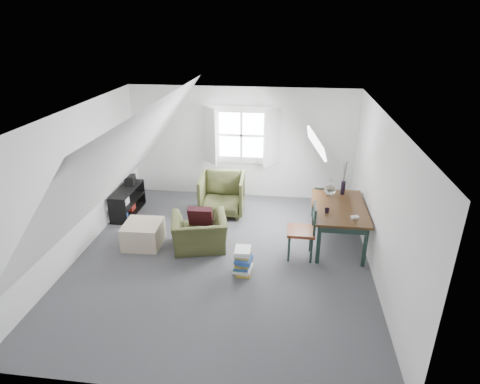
# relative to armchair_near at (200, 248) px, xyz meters

# --- Properties ---
(floor) EXTENTS (5.50, 5.50, 0.00)m
(floor) POSITION_rel_armchair_near_xyz_m (0.46, -0.29, 0.00)
(floor) COLOR #47474C
(floor) RESTS_ON ground
(ceiling) EXTENTS (5.50, 5.50, 0.00)m
(ceiling) POSITION_rel_armchair_near_xyz_m (0.46, -0.29, 2.50)
(ceiling) COLOR white
(ceiling) RESTS_ON wall_back
(wall_back) EXTENTS (5.00, 0.00, 5.00)m
(wall_back) POSITION_rel_armchair_near_xyz_m (0.46, 2.46, 1.25)
(wall_back) COLOR white
(wall_back) RESTS_ON ground
(wall_front) EXTENTS (5.00, 0.00, 5.00)m
(wall_front) POSITION_rel_armchair_near_xyz_m (0.46, -3.04, 1.25)
(wall_front) COLOR white
(wall_front) RESTS_ON ground
(wall_left) EXTENTS (0.00, 5.50, 5.50)m
(wall_left) POSITION_rel_armchair_near_xyz_m (-2.04, -0.29, 1.25)
(wall_left) COLOR white
(wall_left) RESTS_ON ground
(wall_right) EXTENTS (0.00, 5.50, 5.50)m
(wall_right) POSITION_rel_armchair_near_xyz_m (2.96, -0.29, 1.25)
(wall_right) COLOR white
(wall_right) RESTS_ON ground
(slope_left) EXTENTS (3.19, 5.50, 4.48)m
(slope_left) POSITION_rel_armchair_near_xyz_m (-1.09, -0.29, 1.78)
(slope_left) COLOR white
(slope_left) RESTS_ON wall_left
(slope_right) EXTENTS (3.19, 5.50, 4.48)m
(slope_right) POSITION_rel_armchair_near_xyz_m (2.01, -0.29, 1.78)
(slope_right) COLOR white
(slope_right) RESTS_ON wall_right
(dormer_window) EXTENTS (1.71, 0.35, 1.30)m
(dormer_window) POSITION_rel_armchair_near_xyz_m (0.46, 2.38, 1.45)
(dormer_window) COLOR white
(dormer_window) RESTS_ON wall_back
(skylight) EXTENTS (0.35, 0.75, 0.47)m
(skylight) POSITION_rel_armchair_near_xyz_m (2.01, 1.01, 1.75)
(skylight) COLOR white
(skylight) RESTS_ON slope_right
(armchair_near) EXTENTS (1.13, 1.04, 0.62)m
(armchair_near) POSITION_rel_armchair_near_xyz_m (0.00, 0.00, 0.00)
(armchair_near) COLOR #3E4321
(armchair_near) RESTS_ON floor
(armchair_far) EXTENTS (0.95, 0.98, 0.85)m
(armchair_far) POSITION_rel_armchair_near_xyz_m (0.16, 1.48, 0.00)
(armchair_far) COLOR #3E4321
(armchair_far) RESTS_ON floor
(throw_pillow) EXTENTS (0.44, 0.26, 0.45)m
(throw_pillow) POSITION_rel_armchair_near_xyz_m (0.00, 0.15, 0.54)
(throw_pillow) COLOR #350E15
(throw_pillow) RESTS_ON armchair_near
(ottoman) EXTENTS (0.68, 0.68, 0.44)m
(ottoman) POSITION_rel_armchair_near_xyz_m (-1.04, -0.02, 0.22)
(ottoman) COLOR #B8A68E
(ottoman) RESTS_ON floor
(dining_table) EXTENTS (0.92, 1.53, 0.77)m
(dining_table) POSITION_rel_armchair_near_xyz_m (2.46, 0.46, 0.66)
(dining_table) COLOR #372010
(dining_table) RESTS_ON floor
(demijohn) EXTENTS (0.21, 0.21, 0.29)m
(demijohn) POSITION_rel_armchair_near_xyz_m (2.31, 0.91, 0.89)
(demijohn) COLOR silver
(demijohn) RESTS_ON dining_table
(vase_twigs) EXTENTS (0.08, 0.09, 0.64)m
(vase_twigs) POSITION_rel_armchair_near_xyz_m (2.56, 1.01, 0.91)
(vase_twigs) COLOR black
(vase_twigs) RESTS_ON dining_table
(cup) EXTENTS (0.11, 0.11, 0.08)m
(cup) POSITION_rel_armchair_near_xyz_m (2.21, 0.16, 0.77)
(cup) COLOR black
(cup) RESTS_ON dining_table
(paper_box) EXTENTS (0.14, 0.11, 0.04)m
(paper_box) POSITION_rel_armchair_near_xyz_m (2.66, 0.01, 0.79)
(paper_box) COLOR white
(paper_box) RESTS_ON dining_table
(dining_chair_far) EXTENTS (0.37, 0.37, 0.80)m
(dining_chair_far) POSITION_rel_armchair_near_xyz_m (2.21, 1.33, 0.42)
(dining_chair_far) COLOR #5F2712
(dining_chair_far) RESTS_ON floor
(dining_chair_near) EXTENTS (0.46, 0.46, 0.99)m
(dining_chair_near) POSITION_rel_armchair_near_xyz_m (1.82, -0.05, 0.51)
(dining_chair_near) COLOR #5F2712
(dining_chair_near) RESTS_ON floor
(media_shelf) EXTENTS (0.37, 1.10, 0.57)m
(media_shelf) POSITION_rel_armchair_near_xyz_m (-1.81, 1.16, 0.26)
(media_shelf) COLOR black
(media_shelf) RESTS_ON floor
(electronics_box) EXTENTS (0.22, 0.28, 0.21)m
(electronics_box) POSITION_rel_armchair_near_xyz_m (-1.81, 1.45, 0.65)
(electronics_box) COLOR black
(electronics_box) RESTS_ON media_shelf
(magazine_stack) EXTENTS (0.33, 0.39, 0.44)m
(magazine_stack) POSITION_rel_armchair_near_xyz_m (0.87, -0.67, 0.22)
(magazine_stack) COLOR #B29933
(magazine_stack) RESTS_ON floor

